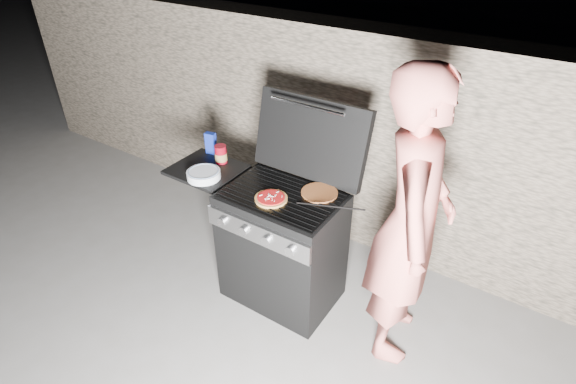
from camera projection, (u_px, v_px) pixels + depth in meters
The scene contains 10 objects.
ground at pixel (283, 292), 3.49m from camera, with size 50.00×50.00×0.00m, color slate.
stone_wall at pixel (352, 138), 3.73m from camera, with size 8.00×0.35×1.80m, color #796957.
gas_grill at pixel (255, 235), 3.35m from camera, with size 1.34×0.79×0.91m, color black, non-canonical shape.
pizza_topped at pixel (271, 198), 2.93m from camera, with size 0.22×0.22×0.02m, color #C98141, non-canonical shape.
pizza_plain at pixel (319, 193), 3.00m from camera, with size 0.25×0.25×0.01m, color #B96D3C.
sauce_jar at pixel (221, 154), 3.34m from camera, with size 0.09×0.09×0.14m, color maroon.
blue_carton at pixel (211, 143), 3.45m from camera, with size 0.08×0.05×0.17m, color navy.
plate_stack at pixel (204, 175), 3.17m from camera, with size 0.24×0.24×0.05m, color white.
person at pixel (411, 224), 2.63m from camera, with size 0.70×0.46×1.93m, color #D0685E.
tongs at pixel (330, 206), 2.80m from camera, with size 0.01×0.01×0.46m, color black.
Camera 1 is at (1.41, -2.06, 2.56)m, focal length 28.00 mm.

